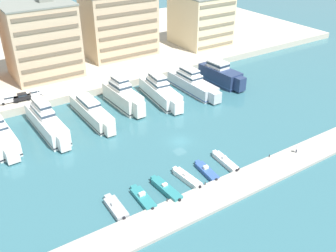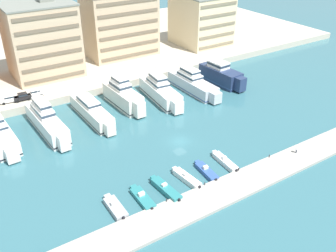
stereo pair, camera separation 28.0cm
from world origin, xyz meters
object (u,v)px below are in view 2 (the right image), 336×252
(yacht_silver_center_right, at_px, (193,83))
(motorboat_white_center_left, at_px, (186,178))
(car_black_left, at_px, (22,97))
(car_white_mid_left, at_px, (35,93))
(yacht_ivory_mid_left, at_px, (92,111))
(motorboat_white_center_right, at_px, (225,162))
(motorboat_teal_mid_left, at_px, (165,189))
(motorboat_blue_center, at_px, (206,171))
(yacht_white_center, at_px, (160,91))
(motorboat_teal_left, at_px, (142,198))
(yacht_ivory_center_left, at_px, (123,96))
(car_white_far_left, at_px, (9,99))
(motorboat_grey_far_left, at_px, (115,207))
(yacht_white_left, at_px, (46,121))
(yacht_navy_mid_right, at_px, (221,75))
(pedestrian_near_edge, at_px, (297,149))

(yacht_silver_center_right, xyz_separation_m, motorboat_white_center_left, (-23.81, -30.89, -1.61))
(car_black_left, relative_size, car_white_mid_left, 1.00)
(yacht_ivory_mid_left, height_order, motorboat_white_center_right, yacht_ivory_mid_left)
(motorboat_teal_mid_left, relative_size, motorboat_blue_center, 1.18)
(yacht_white_center, height_order, car_white_mid_left, yacht_white_center)
(motorboat_teal_mid_left, bearing_deg, motorboat_teal_left, 176.17)
(motorboat_teal_mid_left, bearing_deg, motorboat_blue_center, 2.60)
(yacht_ivory_center_left, relative_size, motorboat_teal_left, 2.31)
(motorboat_teal_left, height_order, car_white_mid_left, car_white_mid_left)
(motorboat_teal_mid_left, xyz_separation_m, car_white_far_left, (-15.16, 46.31, 2.41))
(yacht_ivory_center_left, distance_m, car_black_left, 24.44)
(motorboat_white_center_left, distance_m, car_white_mid_left, 47.92)
(motorboat_grey_far_left, xyz_separation_m, motorboat_teal_left, (4.87, -0.28, -0.08))
(yacht_white_left, height_order, motorboat_white_center_right, yacht_white_left)
(yacht_navy_mid_right, xyz_separation_m, motorboat_blue_center, (-29.05, -30.86, -2.08))
(yacht_ivory_center_left, distance_m, car_white_mid_left, 22.15)
(yacht_navy_mid_right, height_order, car_white_mid_left, yacht_navy_mid_right)
(yacht_white_left, bearing_deg, pedestrian_near_edge, -43.08)
(motorboat_teal_mid_left, height_order, pedestrian_near_edge, pedestrian_near_edge)
(yacht_silver_center_right, height_order, yacht_navy_mid_right, yacht_navy_mid_right)
(pedestrian_near_edge, bearing_deg, yacht_white_center, 104.30)
(yacht_white_left, xyz_separation_m, car_black_left, (-1.40, 14.45, 0.45))
(yacht_white_left, height_order, car_black_left, yacht_white_left)
(motorboat_teal_left, bearing_deg, car_white_far_left, 103.16)
(motorboat_grey_far_left, height_order, car_white_far_left, car_white_far_left)
(yacht_ivory_mid_left, bearing_deg, yacht_ivory_center_left, 11.88)
(yacht_silver_center_right, relative_size, motorboat_grey_far_left, 3.02)
(yacht_navy_mid_right, xyz_separation_m, car_black_left, (-50.28, 14.50, 0.44))
(yacht_ivory_center_left, relative_size, motorboat_white_center_right, 2.18)
(motorboat_teal_left, height_order, car_white_far_left, car_white_far_left)
(car_white_far_left, bearing_deg, motorboat_teal_mid_left, -71.88)
(yacht_ivory_mid_left, bearing_deg, yacht_white_left, 179.85)
(yacht_silver_center_right, distance_m, car_white_mid_left, 40.43)
(car_white_far_left, bearing_deg, yacht_white_left, -73.49)
(yacht_silver_center_right, xyz_separation_m, motorboat_grey_far_left, (-37.86, -30.84, -1.65))
(motorboat_grey_far_left, distance_m, car_white_mid_left, 45.86)
(motorboat_blue_center, relative_size, car_white_mid_left, 1.64)
(car_black_left, bearing_deg, yacht_white_left, -84.47)
(motorboat_white_center_right, bearing_deg, motorboat_grey_far_left, -179.43)
(car_white_far_left, height_order, car_black_left, same)
(yacht_navy_mid_right, xyz_separation_m, motorboat_teal_left, (-42.57, -30.98, -2.09))
(pedestrian_near_edge, bearing_deg, car_black_left, 128.31)
(pedestrian_near_edge, bearing_deg, yacht_silver_center_right, 88.50)
(motorboat_grey_far_left, xyz_separation_m, motorboat_blue_center, (18.39, -0.16, -0.07))
(car_white_far_left, bearing_deg, yacht_navy_mid_right, -15.75)
(motorboat_blue_center, bearing_deg, pedestrian_near_edge, -14.99)
(motorboat_teal_left, relative_size, motorboat_blue_center, 1.04)
(motorboat_white_center_right, distance_m, car_white_mid_left, 51.04)
(motorboat_teal_mid_left, relative_size, motorboat_white_center_right, 1.07)
(yacht_ivory_center_left, distance_m, motorboat_white_center_right, 32.88)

